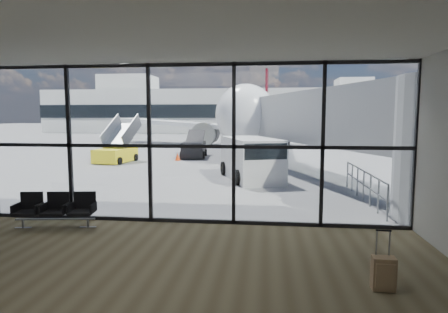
% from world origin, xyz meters
% --- Properties ---
extents(ground, '(220.00, 220.00, 0.00)m').
position_xyz_m(ground, '(0.00, 40.00, 0.00)').
color(ground, slate).
rests_on(ground, ground).
extents(lounge_shell, '(12.02, 8.01, 4.51)m').
position_xyz_m(lounge_shell, '(0.00, -4.80, 2.65)').
color(lounge_shell, brown).
rests_on(lounge_shell, ground).
extents(glass_curtain_wall, '(12.10, 0.12, 4.50)m').
position_xyz_m(glass_curtain_wall, '(0.00, 0.00, 2.25)').
color(glass_curtain_wall, white).
rests_on(glass_curtain_wall, ground).
extents(jet_bridge, '(8.00, 16.50, 4.33)m').
position_xyz_m(jet_bridge, '(4.90, 7.07, 2.76)').
color(jet_bridge, '#96979B').
rests_on(jet_bridge, ground).
extents(apron_railing, '(0.06, 5.46, 1.11)m').
position_xyz_m(apron_railing, '(5.60, 3.50, 0.72)').
color(apron_railing, gray).
rests_on(apron_railing, ground).
extents(far_terminal, '(80.00, 12.20, 11.00)m').
position_xyz_m(far_terminal, '(-0.59, 61.97, 4.21)').
color(far_terminal, silver).
rests_on(far_terminal, ground).
extents(tree_0, '(4.95, 4.95, 7.12)m').
position_xyz_m(tree_0, '(-45.00, 72.00, 4.63)').
color(tree_0, '#382619').
rests_on(tree_0, ground).
extents(tree_1, '(5.61, 5.61, 8.07)m').
position_xyz_m(tree_1, '(-39.00, 72.00, 5.25)').
color(tree_1, '#382619').
rests_on(tree_1, ground).
extents(tree_2, '(6.27, 6.27, 9.03)m').
position_xyz_m(tree_2, '(-33.00, 72.00, 5.88)').
color(tree_2, '#382619').
rests_on(tree_2, ground).
extents(tree_3, '(4.95, 4.95, 7.12)m').
position_xyz_m(tree_3, '(-27.00, 72.00, 4.63)').
color(tree_3, '#382619').
rests_on(tree_3, ground).
extents(tree_4, '(5.61, 5.61, 8.07)m').
position_xyz_m(tree_4, '(-21.00, 72.00, 5.25)').
color(tree_4, '#382619').
rests_on(tree_4, ground).
extents(tree_5, '(6.27, 6.27, 9.03)m').
position_xyz_m(tree_5, '(-15.00, 72.00, 5.88)').
color(tree_5, '#382619').
rests_on(tree_5, ground).
extents(seating_row, '(2.13, 0.88, 0.95)m').
position_xyz_m(seating_row, '(-3.63, -0.77, 0.53)').
color(seating_row, gray).
rests_on(seating_row, ground).
extents(suitcase, '(0.40, 0.30, 1.06)m').
position_xyz_m(suitcase, '(4.14, -3.76, 0.32)').
color(suitcase, '#917451').
rests_on(suitcase, ground).
extents(airliner, '(33.99, 39.36, 10.14)m').
position_xyz_m(airliner, '(1.44, 30.93, 3.09)').
color(airliner, white).
rests_on(airliner, ground).
extents(service_van, '(3.37, 5.01, 2.01)m').
position_xyz_m(service_van, '(1.40, 7.65, 1.03)').
color(service_van, silver).
rests_on(service_van, ground).
extents(belt_loader, '(2.00, 4.46, 2.00)m').
position_xyz_m(belt_loader, '(-3.26, 17.14, 0.67)').
color(belt_loader, black).
rests_on(belt_loader, ground).
extents(mobile_stairs, '(2.29, 3.82, 2.56)m').
position_xyz_m(mobile_stairs, '(-7.85, 13.62, 0.61)').
color(mobile_stairs, yellow).
rests_on(mobile_stairs, ground).
extents(traffic_cone_a, '(0.36, 0.36, 0.52)m').
position_xyz_m(traffic_cone_a, '(-4.00, 14.97, 0.25)').
color(traffic_cone_a, '#FF440D').
rests_on(traffic_cone_a, ground).
extents(traffic_cone_b, '(0.41, 0.41, 0.58)m').
position_xyz_m(traffic_cone_b, '(-0.03, 13.92, 0.28)').
color(traffic_cone_b, '#FF5F0D').
rests_on(traffic_cone_b, ground).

